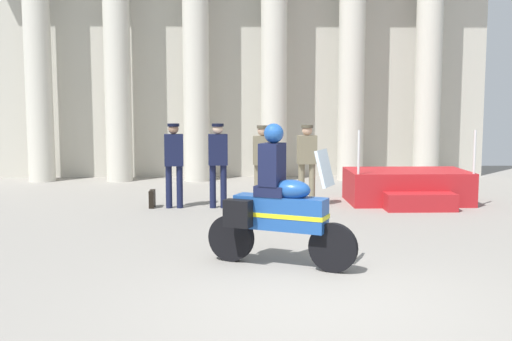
{
  "coord_description": "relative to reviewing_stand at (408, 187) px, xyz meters",
  "views": [
    {
      "loc": [
        -0.89,
        -6.63,
        2.21
      ],
      "look_at": [
        -0.57,
        3.8,
        1.02
      ],
      "focal_mm": 43.86,
      "sensor_mm": 36.0,
      "label": 1
    }
  ],
  "objects": [
    {
      "name": "officer_in_row_2",
      "position": [
        -3.13,
        -0.35,
        0.66
      ],
      "size": [
        0.4,
        0.26,
        1.68
      ],
      "rotation": [
        0.0,
        0.0,
        3.25
      ],
      "color": "#7A7056",
      "rests_on": "ground_plane"
    },
    {
      "name": "officer_in_row_0",
      "position": [
        -4.95,
        -0.48,
        0.68
      ],
      "size": [
        0.4,
        0.26,
        1.73
      ],
      "rotation": [
        0.0,
        0.0,
        3.25
      ],
      "color": "#141938",
      "rests_on": "ground_plane"
    },
    {
      "name": "officer_in_row_3",
      "position": [
        -2.23,
        -0.45,
        0.67
      ],
      "size": [
        0.4,
        0.26,
        1.7
      ],
      "rotation": [
        0.0,
        0.0,
        3.25
      ],
      "color": "#7A7056",
      "rests_on": "ground_plane"
    },
    {
      "name": "briefcase_on_ground",
      "position": [
        -5.41,
        -0.41,
        -0.16
      ],
      "size": [
        0.1,
        0.32,
        0.36
      ],
      "primitive_type": "cube",
      "color": "black",
      "rests_on": "ground_plane"
    },
    {
      "name": "colonnade_backdrop",
      "position": [
        -3.71,
        4.45,
        3.88
      ],
      "size": [
        14.33,
        1.56,
        8.25
      ],
      "color": "beige",
      "rests_on": "ground_plane"
    },
    {
      "name": "reviewing_stand",
      "position": [
        0.0,
        0.0,
        0.0
      ],
      "size": [
        2.54,
        2.02,
        1.6
      ],
      "color": "#B21E23",
      "rests_on": "ground_plane"
    },
    {
      "name": "motorcycle_with_rider",
      "position": [
        -3.15,
        -5.01,
        0.46
      ],
      "size": [
        1.94,
        1.1,
        1.9
      ],
      "rotation": [
        0.0,
        0.0,
        -0.44
      ],
      "color": "black",
      "rests_on": "ground_plane"
    },
    {
      "name": "officer_in_row_1",
      "position": [
        -4.05,
        -0.49,
        0.68
      ],
      "size": [
        0.4,
        0.26,
        1.73
      ],
      "rotation": [
        0.0,
        0.0,
        3.25
      ],
      "color": "#141938",
      "rests_on": "ground_plane"
    },
    {
      "name": "ground_plane",
      "position": [
        -2.77,
        -6.53,
        -0.34
      ],
      "size": [
        28.0,
        28.0,
        0.0
      ],
      "primitive_type": "plane",
      "color": "gray"
    }
  ]
}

